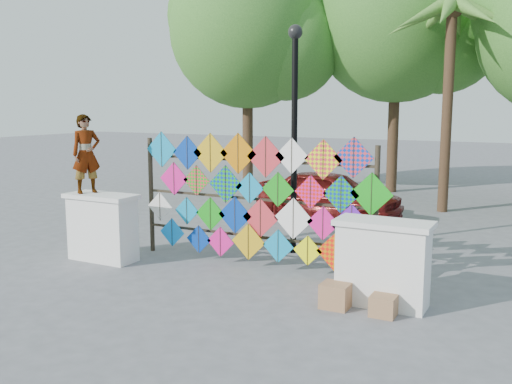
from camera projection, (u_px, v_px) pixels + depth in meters
The scene contains 12 objects.
ground at pixel (231, 276), 9.89m from camera, with size 80.00×80.00×0.00m, color gray.
parapet_left at pixel (102, 227), 10.84m from camera, with size 1.40×0.65×1.28m.
parapet_right at pixel (383, 263), 8.38m from camera, with size 1.40×0.65×1.28m.
kite_rack at pixel (258, 200), 10.27m from camera, with size 4.95×0.24×2.45m.
tree_west at pixel (250, 31), 19.00m from camera, with size 5.85×5.20×8.01m.
tree_mid at pixel (401, 17), 18.64m from camera, with size 6.30×5.60×8.61m.
palm_tree at pixel (451, 29), 15.15m from camera, with size 3.62×3.62×5.83m.
vendor_woman at pixel (86, 154), 10.78m from camera, with size 0.54×0.36×1.49m, color #99999E.
sedan at pixel (330, 195), 14.73m from camera, with size 1.51×3.76×1.28m, color #611210.
lamppost at pixel (294, 118), 11.10m from camera, with size 0.28×0.28×4.46m.
cardboard_box_near at pixel (336, 295), 8.34m from camera, with size 0.41×0.37×0.37m, color #926546.
cardboard_box_far at pixel (383, 306), 8.02m from camera, with size 0.35×0.32×0.30m, color #926546.
Camera 1 is at (4.79, -8.27, 2.95)m, focal length 40.00 mm.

